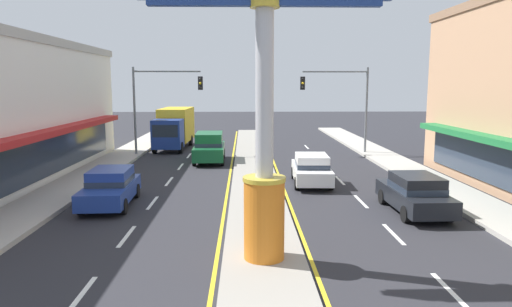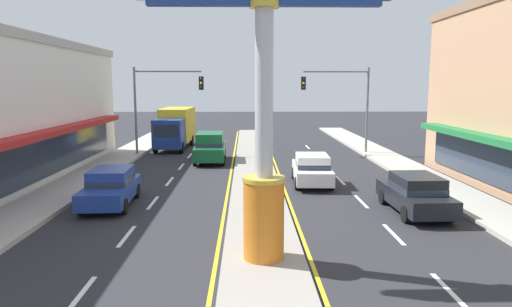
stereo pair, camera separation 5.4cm
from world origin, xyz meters
name	(u,v)px [view 2 (the right image)]	position (x,y,z in m)	size (l,w,h in m)	color
median_strip	(255,180)	(0.00, 18.00, 0.07)	(2.36, 52.00, 0.14)	gray
sidewalk_left	(68,189)	(-9.00, 16.00, 0.09)	(2.44, 60.00, 0.18)	#ADA89E
sidewalk_right	(442,187)	(9.00, 16.00, 0.09)	(2.44, 60.00, 0.18)	#ADA89E
lane_markings	(256,187)	(0.00, 16.65, 0.00)	(9.10, 52.00, 0.01)	silver
district_sign	(264,105)	(0.00, 6.79, 4.45)	(6.67, 1.20, 8.43)	orange
traffic_light_left_side	(160,95)	(-6.42, 26.67, 4.25)	(4.86, 0.46, 6.20)	slate
traffic_light_right_side	(343,95)	(6.42, 27.15, 4.25)	(4.86, 0.46, 6.20)	slate
sedan_near_right_lane	(415,193)	(6.13, 11.79, 0.79)	(1.91, 4.34, 1.53)	black
sedan_far_right_lane	(111,187)	(-6.13, 13.24, 0.79)	(1.98, 4.37, 1.53)	navy
suv_near_left_lane	(210,147)	(-2.83, 24.17, 0.98)	(2.05, 4.64, 1.90)	#14562D
sedan_mid_left_lane	(312,169)	(2.83, 17.13, 0.79)	(1.99, 4.38, 1.53)	white
box_truck_far_left_oncoming	(175,127)	(-6.07, 30.83, 1.69)	(2.45, 6.98, 3.12)	navy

